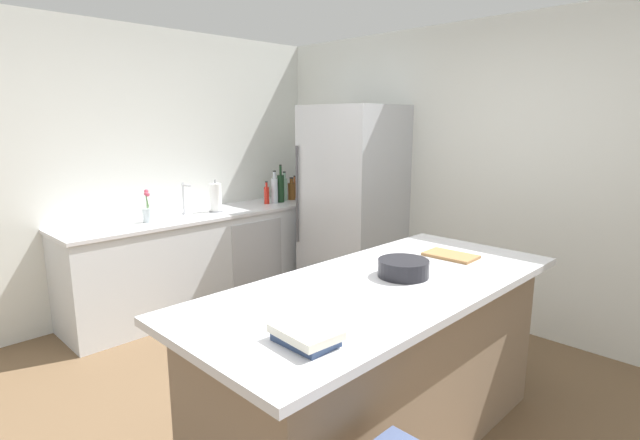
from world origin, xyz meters
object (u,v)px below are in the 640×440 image
Objects in this scene: flower_vase at (148,212)px; paper_towel_roll at (216,198)px; syrup_bottle at (309,190)px; mixing_bowl at (403,268)px; cutting_board at (451,255)px; kitchen_island at (380,364)px; cookbook_stack at (306,335)px; refrigerator at (353,204)px; wine_bottle at (281,188)px; hot_sauce_bottle at (267,195)px; vinegar_bottle at (295,189)px; gin_bottle at (284,189)px; soda_bottle at (275,190)px; whiskey_bottle at (292,190)px; sink_faucet at (184,198)px.

paper_towel_roll is (-0.01, 0.70, 0.05)m from flower_vase.
syrup_bottle reaches higher than mixing_bowl.
flower_vase is 0.90× the size of cutting_board.
kitchen_island is 0.94m from cookbook_stack.
refrigerator is at bearing 63.59° from flower_vase.
wine_bottle is 0.19m from hot_sauce_bottle.
syrup_bottle reaches higher than kitchen_island.
vinegar_bottle is 0.81× the size of gin_bottle.
cookbook_stack is (2.73, -1.39, -0.06)m from paper_towel_roll.
refrigerator is 0.81m from syrup_bottle.
vinegar_bottle is at bearing 93.67° from paper_towel_roll.
soda_bottle reaches higher than hot_sauce_bottle.
whiskey_bottle is 0.93× the size of cookbook_stack.
vinegar_bottle is at bearing 175.61° from refrigerator.
vinegar_bottle is at bearing 100.23° from gin_bottle.
sink_faucet reaches higher than flower_vase.
wine_bottle reaches higher than hot_sauce_bottle.
flower_vase is 2.52m from mixing_bowl.
vinegar_bottle is at bearing 138.47° from cookbook_stack.
kitchen_island is 2.66m from sink_faucet.
wine_bottle is at bearing 150.02° from kitchen_island.
paper_towel_roll is at bearing -91.47° from soda_bottle.
gin_bottle is at bearing 140.26° from cookbook_stack.
paper_towel_roll is 0.98× the size of cutting_board.
gin_bottle is 2.90m from mixing_bowl.
sink_faucet is 1.05× the size of flower_vase.
vinegar_bottle is 0.47m from hot_sauce_bottle.
refrigerator is 6.94× the size of mixing_bowl.
hot_sauce_bottle is 3.39m from cookbook_stack.
paper_towel_roll is at bearing -90.13° from hot_sauce_bottle.
cutting_board is (-0.22, 1.45, -0.02)m from cookbook_stack.
sink_faucet is at bearing -94.33° from hot_sauce_bottle.
flower_vase reaches higher than hot_sauce_bottle.
kitchen_island is at bearing -31.17° from gin_bottle.
cutting_board is at bearing 98.78° from cookbook_stack.
kitchen_island is 2.64m from paper_towel_roll.
whiskey_bottle is at bearing 87.86° from sink_faucet.
cutting_board is at bearing -12.72° from hot_sauce_bottle.
sink_faucet is 1.10m from wine_bottle.
cookbook_stack is at bearing -14.29° from flower_vase.
paper_towel_roll is at bearing 169.60° from mixing_bowl.
gin_bottle reaches higher than flower_vase.
gin_bottle is (-0.05, 1.61, 0.04)m from flower_vase.
refrigerator is 6.02× the size of cutting_board.
syrup_bottle is (-0.79, 0.17, 0.05)m from refrigerator.
hot_sauce_bottle is (0.02, -0.37, -0.00)m from whiskey_bottle.
gin_bottle is 0.79× the size of wine_bottle.
syrup_bottle is 0.99× the size of cookbook_stack.
kitchen_island is at bearing -90.13° from cutting_board.
vinegar_bottle is 0.10m from whiskey_bottle.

